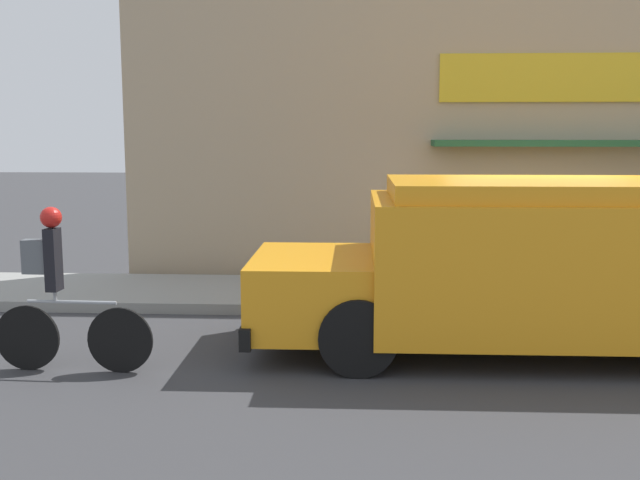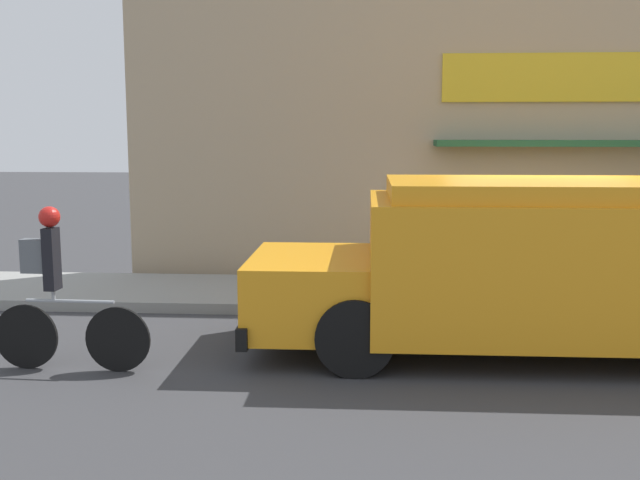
# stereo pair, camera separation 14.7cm
# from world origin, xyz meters

# --- Properties ---
(ground_plane) EXTENTS (70.00, 70.00, 0.00)m
(ground_plane) POSITION_xyz_m (0.00, 0.00, 0.00)
(ground_plane) COLOR #38383A
(sidewalk) EXTENTS (28.00, 2.14, 0.15)m
(sidewalk) POSITION_xyz_m (0.00, 1.07, 0.08)
(sidewalk) COLOR gray
(sidewalk) RESTS_ON ground_plane
(storefront) EXTENTS (12.82, 0.83, 5.92)m
(storefront) POSITION_xyz_m (0.04, 2.57, 2.95)
(storefront) COLOR tan
(storefront) RESTS_ON ground_plane
(school_bus) EXTENTS (6.44, 2.66, 2.00)m
(school_bus) POSITION_xyz_m (-0.12, -1.54, 1.06)
(school_bus) COLOR orange
(school_bus) RESTS_ON ground_plane
(cyclist) EXTENTS (1.73, 0.22, 1.77)m
(cyclist) POSITION_xyz_m (-5.56, -2.51, 0.85)
(cyclist) COLOR black
(cyclist) RESTS_ON ground_plane
(trash_bin) EXTENTS (0.55, 0.55, 0.77)m
(trash_bin) POSITION_xyz_m (-0.14, 1.22, 0.54)
(trash_bin) COLOR #38383D
(trash_bin) RESTS_ON sidewalk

